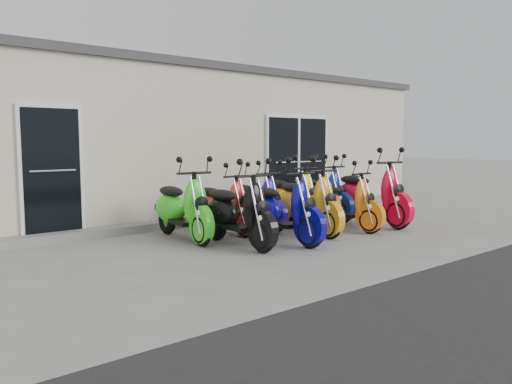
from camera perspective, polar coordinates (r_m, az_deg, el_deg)
ground at (r=8.97m, az=2.44°, el=-5.07°), size 80.00×80.00×0.00m
building at (r=13.15m, az=-12.89°, el=5.26°), size 14.00×6.00×3.20m
roof_cap at (r=13.24m, az=-13.06°, el=12.54°), size 14.20×6.20×0.16m
front_step at (r=10.53m, az=-4.92°, el=-3.05°), size 14.00×0.40×0.15m
door_left at (r=9.14m, az=-22.32°, el=2.66°), size 1.07×0.08×2.22m
door_right at (r=12.18m, az=4.77°, el=3.75°), size 2.02×0.08×2.22m
scooter_front_black at (r=8.03m, az=-2.19°, el=-1.14°), size 0.78×1.98×1.44m
scooter_front_blue at (r=8.35m, az=2.85°, el=-0.81°), size 0.75×1.99×1.46m
scooter_front_orange_a at (r=9.21m, az=5.86°, el=-0.23°), size 1.00×2.06×1.46m
scooter_front_orange_b at (r=9.68m, az=9.85°, el=-0.30°), size 0.83×1.89×1.35m
scooter_front_red at (r=10.40m, az=12.96°, el=0.70°), size 1.02×2.23×1.59m
scooter_back_green at (r=8.65m, az=-8.45°, el=-0.65°), size 0.86×2.02×1.46m
scooter_back_red at (r=9.22m, az=-3.91°, el=-0.60°), size 0.76×1.84×1.33m
scooter_back_blue at (r=9.67m, az=-0.11°, el=-0.22°), size 0.72×1.85×1.35m
scooter_back_yellow at (r=10.19m, az=3.88°, el=0.33°), size 0.78×1.98×1.44m
scooter_back_extra at (r=10.79m, az=7.17°, el=0.60°), size 0.78×1.98×1.44m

